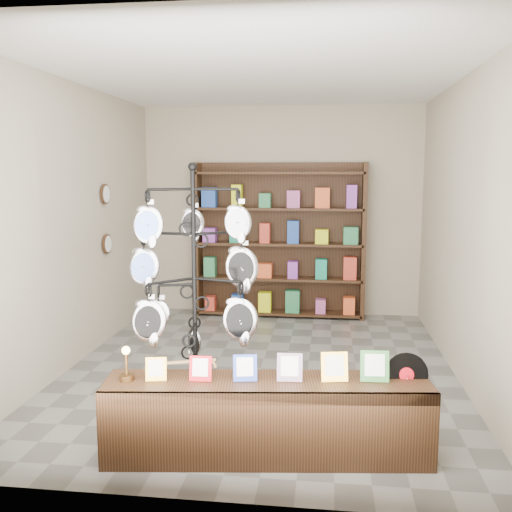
{
  "coord_description": "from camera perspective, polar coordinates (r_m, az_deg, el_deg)",
  "views": [
    {
      "loc": [
        0.68,
        -5.77,
        2.05
      ],
      "look_at": [
        0.08,
        -1.0,
        1.35
      ],
      "focal_mm": 40.0,
      "sensor_mm": 36.0,
      "label": 1
    }
  ],
  "objects": [
    {
      "name": "display_tree",
      "position": [
        4.47,
        -6.19,
        -2.29
      ],
      "size": [
        1.11,
        1.08,
        2.13
      ],
      "rotation": [
        0.0,
        0.0,
        0.25
      ],
      "color": "black",
      "rests_on": "ground"
    },
    {
      "name": "front_shelf",
      "position": [
        4.29,
        1.14,
        -15.92
      ],
      "size": [
        2.38,
        0.75,
        0.83
      ],
      "rotation": [
        0.0,
        0.0,
        0.12
      ],
      "color": "black",
      "rests_on": "ground"
    },
    {
      "name": "wall_clocks",
      "position": [
        7.1,
        -14.76,
        3.58
      ],
      "size": [
        0.03,
        0.24,
        0.84
      ],
      "color": "black",
      "rests_on": "ground"
    },
    {
      "name": "ground",
      "position": [
        6.16,
        0.47,
        -11.15
      ],
      "size": [
        5.0,
        5.0,
        0.0
      ],
      "primitive_type": "plane",
      "color": "slate",
      "rests_on": "ground"
    },
    {
      "name": "room_envelope",
      "position": [
        5.81,
        0.49,
        6.34
      ],
      "size": [
        5.0,
        5.0,
        5.0
      ],
      "color": "#ABA189",
      "rests_on": "ground"
    },
    {
      "name": "back_shelving",
      "position": [
        8.15,
        2.36,
        1.1
      ],
      "size": [
        2.42,
        0.36,
        2.2
      ],
      "color": "black",
      "rests_on": "ground"
    }
  ]
}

